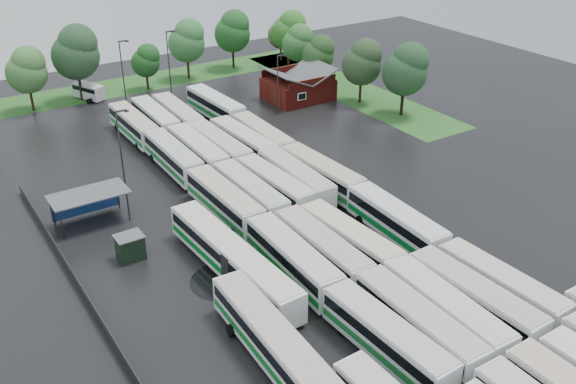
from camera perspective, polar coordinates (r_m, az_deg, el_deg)
ground at (r=62.96m, az=4.46°, el=-6.75°), size 160.00×160.00×0.00m
brick_building at (r=106.17m, az=0.91°, el=9.22°), size 10.07×8.60×5.39m
wash_shed at (r=72.28m, az=-17.36°, el=-0.42°), size 8.20×4.20×3.58m
utility_hut at (r=65.37m, az=-13.84°, el=-4.76°), size 2.70×2.20×2.62m
grass_strip_north at (r=116.50m, az=-14.49°, el=9.08°), size 80.00×10.00×0.01m
grass_strip_east at (r=112.39m, az=5.19°, el=9.17°), size 10.00×50.00×0.01m
west_fence at (r=60.80m, az=-17.54°, el=-8.87°), size 0.10×50.00×1.20m
bus_r1c0 at (r=52.15m, az=8.75°, el=-12.75°), size 3.19×13.00×3.59m
bus_r1c1 at (r=53.90m, az=11.45°, el=-11.41°), size 3.05×13.23×3.67m
bus_r1c2 at (r=55.69m, az=13.81°, el=-10.25°), size 3.27×13.26×3.67m
bus_r1c3 at (r=57.66m, az=16.19°, el=-9.11°), size 3.20×13.33×3.69m
bus_r1c4 at (r=60.02m, az=18.37°, el=-7.97°), size 3.15×12.75×3.52m
bus_r2c0 at (r=60.38m, az=0.42°, el=-5.98°), size 3.28×13.40×3.71m
bus_r2c1 at (r=61.97m, az=3.00°, el=-5.10°), size 2.91×13.08×3.63m
bus_r2c2 at (r=63.52m, az=5.47°, el=-4.32°), size 3.39×13.04×3.60m
bus_r2c4 at (r=67.23m, az=9.57°, el=-2.61°), size 3.28×13.33×3.68m
bus_r3c0 at (r=70.57m, az=-5.66°, el=-0.79°), size 2.91×13.21×3.67m
bus_r3c1 at (r=72.01m, az=-3.43°, el=-0.11°), size 2.78×12.97×3.61m
bus_r3c2 at (r=73.63m, az=-1.23°, el=0.55°), size 3.17×12.73×3.52m
bus_r3c3 at (r=75.09m, az=0.66°, el=1.18°), size 3.05×13.09×3.63m
bus_r3c4 at (r=76.40m, az=2.94°, el=1.65°), size 3.46×13.28×3.66m
bus_r4c0 at (r=81.98m, az=-10.17°, el=3.10°), size 2.98×13.02×3.61m
bus_r4c1 at (r=82.92m, az=-8.05°, el=3.58°), size 3.03×13.22×3.67m
bus_r4c2 at (r=83.97m, az=-6.20°, el=4.01°), size 3.00×13.20×3.66m
bus_r4c3 at (r=85.34m, az=-4.04°, el=4.47°), size 3.18×12.90×3.56m
bus_r4c4 at (r=86.74m, az=-2.31°, el=4.90°), size 2.97×12.74×3.53m
bus_r5c0 at (r=93.20m, az=-13.54°, el=5.81°), size 2.76×12.83×3.57m
bus_r5c1 at (r=94.85m, az=-11.69°, el=6.39°), size 3.02×12.86×3.56m
bus_r5c2 at (r=95.39m, az=-9.78°, el=6.72°), size 3.11×13.11×3.63m
bus_r5c4 at (r=98.26m, az=-6.47°, el=7.60°), size 3.36×13.40×3.70m
artic_bus_west_b at (r=60.54m, az=-4.94°, el=-5.99°), size 3.57×19.98×3.69m
artic_bus_west_c at (r=50.05m, az=-0.34°, el=-14.31°), size 3.69×19.85×3.66m
minibus at (r=111.27m, az=-17.29°, el=8.58°), size 4.18×6.06×2.49m
tree_north_1 at (r=107.20m, az=-22.17°, el=10.05°), size 6.23×6.23×10.31m
tree_north_2 at (r=109.21m, az=-18.30°, el=11.76°), size 7.53×7.53×12.47m
tree_north_3 at (r=112.35m, az=-12.48°, el=11.36°), size 4.80×4.80×7.94m
tree_north_4 at (r=116.68m, az=-8.94°, el=13.18°), size 6.46×6.46×10.70m
tree_north_5 at (r=121.82m, az=-4.90°, el=14.09°), size 6.60×6.60×10.92m
tree_north_6 at (r=126.80m, az=-0.56°, el=13.96°), size 5.06×5.06×8.38m
tree_east_0 at (r=99.22m, az=10.50°, el=10.72°), size 6.84×6.84×11.33m
tree_east_1 at (r=103.81m, az=6.69°, el=11.43°), size 6.33×6.33×10.49m
tree_east_2 at (r=111.50m, az=2.79°, el=12.20°), size 5.43×5.42×8.98m
tree_east_3 at (r=117.51m, az=0.92°, el=13.17°), size 5.65×5.65×9.36m
tree_east_4 at (r=122.91m, az=0.15°, el=14.18°), size 6.36×6.36×10.54m
lamp_post_ne at (r=98.28m, az=-0.86°, el=9.87°), size 1.44×0.28×9.33m
lamp_post_nw at (r=75.84m, az=-14.59°, el=3.90°), size 1.61×0.31×10.42m
lamp_post_back_w at (r=104.08m, az=-14.44°, el=10.49°), size 1.65×0.32×10.71m
lamp_post_back_e at (r=108.31m, az=-10.51°, el=11.57°), size 1.65×0.32×10.74m
puddle_2 at (r=61.31m, az=-5.68°, el=-7.87°), size 6.54×6.54×0.01m
puddle_3 at (r=63.16m, az=11.33°, el=-7.15°), size 2.92×2.92×0.01m
puddle_4 at (r=60.72m, az=23.98°, el=-10.95°), size 3.62×3.62×0.01m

